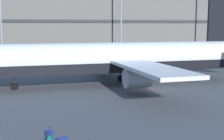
% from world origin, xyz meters
% --- Properties ---
extents(ground_plane, '(600.00, 600.00, 0.00)m').
position_xyz_m(ground_plane, '(0.00, 0.00, 0.00)').
color(ground_plane, '#4C4C51').
extents(terminal_structure, '(173.39, 19.32, 17.87)m').
position_xyz_m(terminal_structure, '(0.00, 50.52, 8.93)').
color(terminal_structure, '#605B56').
rests_on(terminal_structure, ground_plane).
extents(airliner, '(38.95, 31.59, 11.22)m').
position_xyz_m(airliner, '(-3.17, 3.86, 3.24)').
color(airliner, silver).
rests_on(airliner, ground_plane).
extents(suitcase_laid_flat, '(0.75, 0.74, 0.28)m').
position_xyz_m(suitcase_laid_flat, '(-9.35, -15.78, 0.14)').
color(suitcase_laid_flat, navy).
rests_on(suitcase_laid_flat, ground_plane).
extents(suitcase_silver, '(0.48, 0.48, 0.92)m').
position_xyz_m(suitcase_silver, '(-10.11, -15.57, 0.39)').
color(suitcase_silver, navy).
rests_on(suitcase_silver, ground_plane).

